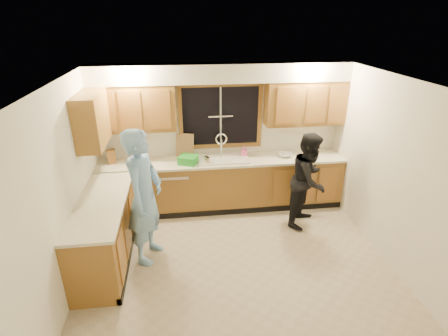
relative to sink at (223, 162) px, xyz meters
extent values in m
plane|color=#BEAD92|center=(0.00, -1.60, -0.86)|extent=(4.20, 4.20, 0.00)
plane|color=silver|center=(0.00, -1.60, 1.64)|extent=(4.20, 4.20, 0.00)
plane|color=white|center=(0.00, 0.30, 0.39)|extent=(4.20, 0.00, 4.20)
plane|color=white|center=(-2.10, -1.60, 0.39)|extent=(0.00, 3.80, 3.80)
plane|color=white|center=(2.10, -1.60, 0.39)|extent=(0.00, 3.80, 3.80)
cube|color=olive|center=(0.00, 0.00, -0.42)|extent=(4.20, 0.60, 0.88)
cube|color=olive|center=(-1.80, -1.25, -0.42)|extent=(0.60, 1.90, 0.88)
cube|color=#EBE3C6|center=(0.00, -0.02, 0.04)|extent=(4.20, 0.63, 0.04)
cube|color=#EBE3C6|center=(-1.79, -1.25, 0.04)|extent=(0.63, 1.90, 0.04)
cube|color=olive|center=(-1.43, 0.13, 0.96)|extent=(1.35, 0.33, 0.75)
cube|color=olive|center=(1.43, 0.13, 0.96)|extent=(1.35, 0.33, 0.75)
cube|color=olive|center=(-1.94, -0.48, 0.96)|extent=(0.33, 0.90, 0.75)
cube|color=white|center=(0.00, 0.12, 1.49)|extent=(4.20, 0.35, 0.30)
cube|color=black|center=(0.00, 0.29, 0.74)|extent=(1.30, 0.01, 1.00)
cube|color=olive|center=(0.00, 0.28, 1.27)|extent=(1.44, 0.03, 0.07)
cube|color=olive|center=(0.00, 0.28, 0.20)|extent=(1.44, 0.03, 0.07)
cube|color=olive|center=(-0.69, 0.28, 0.74)|extent=(0.07, 0.03, 1.00)
cube|color=olive|center=(0.69, 0.28, 0.74)|extent=(0.07, 0.03, 1.00)
cube|color=white|center=(0.00, 0.00, 0.07)|extent=(0.86, 0.52, 0.03)
cube|color=white|center=(-0.21, 0.00, -0.02)|extent=(0.38, 0.42, 0.18)
cube|color=white|center=(0.21, 0.00, -0.02)|extent=(0.38, 0.42, 0.18)
cylinder|color=silver|center=(0.00, 0.20, 0.22)|extent=(0.04, 0.04, 0.28)
torus|color=silver|center=(0.00, 0.20, 0.36)|extent=(0.21, 0.03, 0.21)
cube|color=silver|center=(-0.85, -0.01, -0.45)|extent=(0.60, 0.56, 0.82)
cube|color=silver|center=(-1.80, -1.82, -0.41)|extent=(0.58, 0.75, 0.90)
imported|color=#7BB1EA|center=(-1.22, -1.28, 0.09)|extent=(0.65, 0.80, 1.91)
imported|color=black|center=(1.30, -0.69, -0.09)|extent=(0.93, 0.96, 1.56)
cube|color=#A2692C|center=(-1.85, 0.07, 0.18)|extent=(0.15, 0.13, 0.24)
cube|color=tan|center=(-0.63, 0.22, 0.26)|extent=(0.32, 0.19, 0.40)
cube|color=green|center=(-0.59, -0.11, 0.12)|extent=(0.36, 0.35, 0.13)
imported|color=#DB538F|center=(0.38, 0.07, 0.15)|extent=(0.11, 0.11, 0.20)
imported|color=silver|center=(1.10, -0.01, 0.08)|extent=(0.29, 0.29, 0.06)
cylinder|color=beige|center=(-0.27, -0.21, 0.12)|extent=(0.09, 0.09, 0.13)
cylinder|color=beige|center=(-0.29, -0.14, 0.12)|extent=(0.09, 0.09, 0.13)
camera|label=1|loc=(-0.68, -5.50, 2.33)|focal=28.00mm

